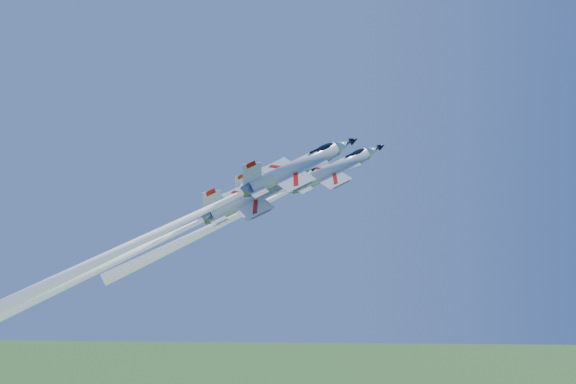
{
  "coord_description": "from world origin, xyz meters",
  "views": [
    {
      "loc": [
        2.93,
        -93.6,
        98.6
      ],
      "look_at": [
        0.0,
        0.0,
        97.26
      ],
      "focal_mm": 40.0,
      "sensor_mm": 36.0,
      "label": 1
    }
  ],
  "objects_px": {
    "jet_lead": "(260,205)",
    "jet_slot": "(85,276)",
    "jet_left": "(180,223)",
    "jet_right": "(164,230)"
  },
  "relations": [
    {
      "from": "jet_lead",
      "to": "jet_slot",
      "type": "xyz_separation_m",
      "value": [
        -22.03,
        -12.29,
        -8.92
      ]
    },
    {
      "from": "jet_left",
      "to": "jet_right",
      "type": "distance_m",
      "value": 14.21
    },
    {
      "from": "jet_right",
      "to": "jet_slot",
      "type": "distance_m",
      "value": 12.14
    },
    {
      "from": "jet_right",
      "to": "jet_lead",
      "type": "bearing_deg",
      "value": 111.35
    },
    {
      "from": "jet_lead",
      "to": "jet_right",
      "type": "relative_size",
      "value": 0.78
    },
    {
      "from": "jet_right",
      "to": "jet_slot",
      "type": "xyz_separation_m",
      "value": [
        -10.5,
        0.35,
        -6.08
      ]
    },
    {
      "from": "jet_lead",
      "to": "jet_left",
      "type": "distance_m",
      "value": 12.74
    },
    {
      "from": "jet_lead",
      "to": "jet_right",
      "type": "distance_m",
      "value": 17.33
    },
    {
      "from": "jet_slot",
      "to": "jet_right",
      "type": "bearing_deg",
      "value": 61.83
    },
    {
      "from": "jet_left",
      "to": "jet_lead",
      "type": "bearing_deg",
      "value": 56.54
    }
  ]
}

